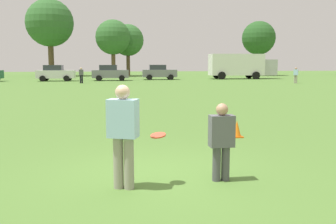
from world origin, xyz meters
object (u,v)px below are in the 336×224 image
Objects in this scene: frisbee at (158,135)px; parked_car_mid_left at (55,73)px; parked_car_center at (110,73)px; player_thrower at (123,131)px; parked_car_mid_right at (159,72)px; box_truck at (241,65)px; bystander_sideline_watcher at (296,74)px; traffic_cone at (237,129)px; bystander_far_jogger at (81,74)px; player_defender at (222,138)px.

parked_car_mid_left is (-7.01, 38.08, 0.05)m from frisbee.
parked_car_center is at bearing 1.83° from parked_car_mid_left.
player_thrower is at bearing -167.57° from frisbee.
parked_car_mid_right is 10.74m from box_truck.
box_truck is at bearing 7.28° from parked_car_center.
traffic_cone is at bearing -120.32° from bystander_sideline_watcher.
parked_car_mid_right is at bearing -177.26° from box_truck.
parked_car_mid_left is 1.00× the size of parked_car_center.
traffic_cone is 29.88m from bystander_far_jogger.
parked_car_center is at bearing 61.24° from bystander_far_jogger.
player_defender is 0.16× the size of box_truck.
parked_car_mid_left is (-6.41, 38.21, -0.07)m from player_thrower.
player_defender is at bearing -77.89° from parked_car_mid_left.
bystander_far_jogger is at bearing -159.24° from box_truck.
frisbee is at bearing -111.39° from box_truck.
parked_car_center reaches higher than bystander_far_jogger.
parked_car_center is (-0.25, 38.41, -0.07)m from player_thrower.
parked_car_mid_left is at bearing 161.49° from bystander_sideline_watcher.
box_truck reaches higher than parked_car_mid_left.
box_truck is (16.43, 40.54, 0.76)m from player_thrower.
parked_car_center is at bearing 93.00° from player_defender.
player_thrower reaches higher than bystander_far_jogger.
bystander_far_jogger reaches higher than player_defender.
frisbee is (0.60, 0.13, -0.12)m from player_thrower.
box_truck is (22.84, 2.33, 0.83)m from parked_car_mid_left.
parked_car_mid_right reaches higher than player_thrower.
player_defender is at bearing -87.00° from parked_car_center.
player_thrower is at bearing -80.48° from parked_car_mid_left.
box_truck is (13.08, 36.58, 1.52)m from traffic_cone.
bystander_sideline_watcher is at bearing 58.22° from player_thrower.
player_defender is at bearing -95.70° from parked_car_mid_right.
player_defender is at bearing -81.53° from bystander_far_jogger.
player_thrower is 0.21× the size of box_truck.
bystander_far_jogger is (-2.91, -5.29, -0.02)m from parked_car_center.
player_defender is at bearing 1.67° from frisbee.
player_thrower is 0.41× the size of parked_car_center.
frisbee is 33.19m from bystander_far_jogger.
parked_car_mid_left reaches higher than frisbee.
box_truck reaches higher than bystander_far_jogger.
player_thrower is 3.67× the size of traffic_cone.
box_truck reaches higher than bystander_sideline_watcher.
player_thrower is at bearing -112.06° from box_truck.
traffic_cone is 38.88m from box_truck.
player_thrower is 38.74m from parked_car_mid_left.
player_thrower is at bearing -98.15° from parked_car_mid_right.
player_thrower is at bearing -130.30° from traffic_cone.
box_truck is (16.68, 2.13, 0.83)m from parked_car_center.
player_defender is (1.75, 0.17, -0.21)m from player_thrower.
box_truck is at bearing 101.00° from bystander_sideline_watcher.
frisbee is 0.17× the size of bystander_sideline_watcher.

